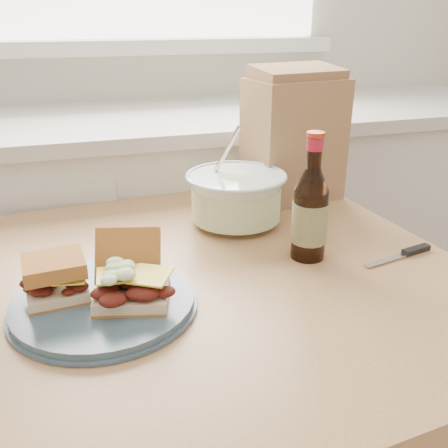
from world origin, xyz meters
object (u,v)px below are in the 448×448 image
object	(u,v)px
plate	(104,302)
beer_bottle	(310,213)
paper_bag	(294,140)
coleslaw_bowl	(236,199)
dining_table	(218,320)

from	to	relation	value
plate	beer_bottle	size ratio (longest dim) A/B	1.18
paper_bag	beer_bottle	bearing A→B (deg)	-117.94
plate	coleslaw_bowl	distance (m)	0.43
plate	paper_bag	size ratio (longest dim) A/B	0.98
plate	coleslaw_bowl	xyz separation A→B (m)	(0.33, 0.28, 0.05)
dining_table	beer_bottle	world-z (taller)	beer_bottle
dining_table	paper_bag	xyz separation A→B (m)	(0.30, 0.34, 0.27)
dining_table	coleslaw_bowl	xyz separation A→B (m)	(0.11, 0.21, 0.17)
coleslaw_bowl	paper_bag	xyz separation A→B (m)	(0.20, 0.13, 0.09)
plate	dining_table	bearing A→B (deg)	17.45
coleslaw_bowl	paper_bag	distance (m)	0.25
plate	beer_bottle	world-z (taller)	beer_bottle
coleslaw_bowl	dining_table	bearing A→B (deg)	-117.04
beer_bottle	coleslaw_bowl	bearing A→B (deg)	123.03
beer_bottle	plate	bearing A→B (deg)	-158.72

